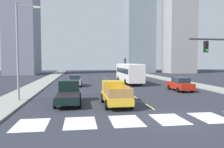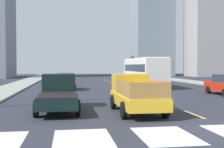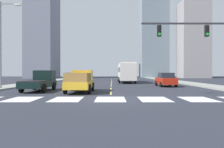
# 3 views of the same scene
# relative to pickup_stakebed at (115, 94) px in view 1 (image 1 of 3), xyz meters

# --- Properties ---
(ground_plane) EXTENTS (160.00, 160.00, 0.00)m
(ground_plane) POSITION_rel_pickup_stakebed_xyz_m (2.72, -5.31, -0.94)
(ground_plane) COLOR #292C36
(sidewalk_right) EXTENTS (3.20, 110.00, 0.15)m
(sidewalk_right) POSITION_rel_pickup_stakebed_xyz_m (14.87, 12.69, -0.86)
(sidewalk_right) COLOR gray
(sidewalk_right) RESTS_ON ground
(sidewalk_left) EXTENTS (3.20, 110.00, 0.15)m
(sidewalk_left) POSITION_rel_pickup_stakebed_xyz_m (-9.43, 12.69, -0.86)
(sidewalk_left) COLOR gray
(sidewalk_left) RESTS_ON ground
(crosswalk_stripe_0) EXTENTS (1.93, 2.82, 0.01)m
(crosswalk_stripe_0) POSITION_rel_pickup_stakebed_xyz_m (-5.90, -5.31, -0.93)
(crosswalk_stripe_0) COLOR silver
(crosswalk_stripe_0) RESTS_ON ground
(crosswalk_stripe_1) EXTENTS (1.93, 2.82, 0.01)m
(crosswalk_stripe_1) POSITION_rel_pickup_stakebed_xyz_m (-3.02, -5.31, -0.93)
(crosswalk_stripe_1) COLOR silver
(crosswalk_stripe_1) RESTS_ON ground
(crosswalk_stripe_2) EXTENTS (1.93, 2.82, 0.01)m
(crosswalk_stripe_2) POSITION_rel_pickup_stakebed_xyz_m (-0.15, -5.31, -0.93)
(crosswalk_stripe_2) COLOR silver
(crosswalk_stripe_2) RESTS_ON ground
(crosswalk_stripe_3) EXTENTS (1.93, 2.82, 0.01)m
(crosswalk_stripe_3) POSITION_rel_pickup_stakebed_xyz_m (2.72, -5.31, -0.93)
(crosswalk_stripe_3) COLOR silver
(crosswalk_stripe_3) RESTS_ON ground
(crosswalk_stripe_4) EXTENTS (1.93, 2.82, 0.01)m
(crosswalk_stripe_4) POSITION_rel_pickup_stakebed_xyz_m (5.59, -5.31, -0.93)
(crosswalk_stripe_4) COLOR silver
(crosswalk_stripe_4) RESTS_ON ground
(lane_dash_0) EXTENTS (0.16, 2.40, 0.01)m
(lane_dash_0) POSITION_rel_pickup_stakebed_xyz_m (2.72, -1.31, -0.93)
(lane_dash_0) COLOR #D7CD50
(lane_dash_0) RESTS_ON ground
(lane_dash_1) EXTENTS (0.16, 2.40, 0.01)m
(lane_dash_1) POSITION_rel_pickup_stakebed_xyz_m (2.72, 3.69, -0.93)
(lane_dash_1) COLOR #D7CD50
(lane_dash_1) RESTS_ON ground
(lane_dash_2) EXTENTS (0.16, 2.40, 0.01)m
(lane_dash_2) POSITION_rel_pickup_stakebed_xyz_m (2.72, 8.69, -0.93)
(lane_dash_2) COLOR #D7CD50
(lane_dash_2) RESTS_ON ground
(lane_dash_3) EXTENTS (0.16, 2.40, 0.01)m
(lane_dash_3) POSITION_rel_pickup_stakebed_xyz_m (2.72, 13.69, -0.93)
(lane_dash_3) COLOR #D7CD50
(lane_dash_3) RESTS_ON ground
(lane_dash_4) EXTENTS (0.16, 2.40, 0.01)m
(lane_dash_4) POSITION_rel_pickup_stakebed_xyz_m (2.72, 18.69, -0.93)
(lane_dash_4) COLOR #D7CD50
(lane_dash_4) RESTS_ON ground
(lane_dash_5) EXTENTS (0.16, 2.40, 0.01)m
(lane_dash_5) POSITION_rel_pickup_stakebed_xyz_m (2.72, 23.69, -0.93)
(lane_dash_5) COLOR #D7CD50
(lane_dash_5) RESTS_ON ground
(lane_dash_6) EXTENTS (0.16, 2.40, 0.01)m
(lane_dash_6) POSITION_rel_pickup_stakebed_xyz_m (2.72, 28.69, -0.93)
(lane_dash_6) COLOR #D7CD50
(lane_dash_6) RESTS_ON ground
(lane_dash_7) EXTENTS (0.16, 2.40, 0.01)m
(lane_dash_7) POSITION_rel_pickup_stakebed_xyz_m (2.72, 33.69, -0.93)
(lane_dash_7) COLOR #D7CD50
(lane_dash_7) RESTS_ON ground
(pickup_stakebed) EXTENTS (2.18, 5.20, 1.96)m
(pickup_stakebed) POSITION_rel_pickup_stakebed_xyz_m (0.00, 0.00, 0.00)
(pickup_stakebed) COLOR gold
(pickup_stakebed) RESTS_ON ground
(pickup_dark) EXTENTS (2.18, 5.20, 1.96)m
(pickup_dark) POSITION_rel_pickup_stakebed_xyz_m (-4.01, 1.10, -0.02)
(pickup_dark) COLOR black
(pickup_dark) RESTS_ON ground
(city_bus) EXTENTS (2.72, 10.80, 3.32)m
(city_bus) POSITION_rel_pickup_stakebed_xyz_m (5.29, 17.71, 1.02)
(city_bus) COLOR silver
(city_bus) RESTS_ON ground
(sedan_far) EXTENTS (2.02, 4.40, 1.72)m
(sedan_far) POSITION_rel_pickup_stakebed_xyz_m (-3.70, 14.88, -0.08)
(sedan_far) COLOR gray
(sedan_far) RESTS_ON ground
(sedan_near_right) EXTENTS (2.02, 4.40, 1.72)m
(sedan_near_right) POSITION_rel_pickup_stakebed_xyz_m (9.58, 7.44, -0.08)
(sedan_near_right) COLOR #B52210
(sedan_near_right) RESTS_ON ground
(streetlight_left) EXTENTS (2.20, 0.28, 9.00)m
(streetlight_left) POSITION_rel_pickup_stakebed_xyz_m (-8.47, 2.57, 4.03)
(streetlight_left) COLOR gray
(streetlight_left) RESTS_ON ground
(tower_tall_centre) EXTENTS (8.13, 11.83, 31.87)m
(tower_tall_centre) POSITION_rel_pickup_stakebed_xyz_m (-18.97, 47.71, 15.00)
(tower_tall_centre) COLOR gray
(tower_tall_centre) RESTS_ON ground
(block_mid_left) EXTENTS (9.10, 7.67, 31.85)m
(block_mid_left) POSITION_rel_pickup_stakebed_xyz_m (17.26, 54.40, 14.99)
(block_mid_left) COLOR gray
(block_mid_left) RESTS_ON ground
(block_mid_right) EXTENTS (8.54, 7.55, 24.05)m
(block_mid_right) POSITION_rel_pickup_stakebed_xyz_m (28.66, 48.26, 11.09)
(block_mid_right) COLOR #999394
(block_mid_right) RESTS_ON ground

